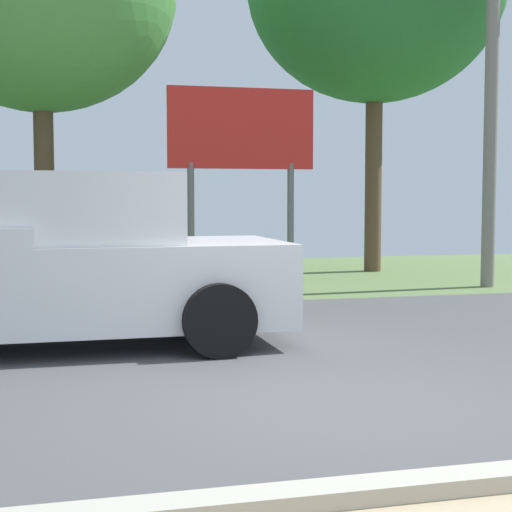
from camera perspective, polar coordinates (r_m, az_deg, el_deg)
name	(u,v)px	position (r m, az deg, el deg)	size (l,w,h in m)	color
ground_plane	(240,343)	(9.31, -1.13, -6.14)	(40.00, 22.00, 0.20)	#4C4C4F
pickup_truck	(47,267)	(8.96, -14.53, -0.77)	(5.20, 2.28, 1.88)	silver
utility_pole	(491,108)	(15.05, 16.29, 10.01)	(1.80, 0.24, 6.01)	gray
roadside_billboard	(241,143)	(14.18, -1.03, 7.99)	(2.60, 0.12, 3.50)	slate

